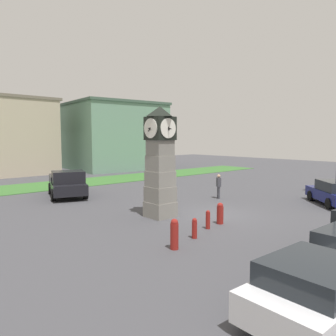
# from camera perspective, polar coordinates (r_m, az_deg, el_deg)

# --- Properties ---
(ground_plane) EXTENTS (87.96, 87.96, 0.00)m
(ground_plane) POSITION_cam_1_polar(r_m,az_deg,el_deg) (17.71, 8.13, -8.08)
(ground_plane) COLOR #424247
(clock_tower) EXTENTS (1.59, 1.64, 5.66)m
(clock_tower) POSITION_cam_1_polar(r_m,az_deg,el_deg) (16.68, -1.37, 0.89)
(clock_tower) COLOR gray
(clock_tower) RESTS_ON ground_plane
(bollard_near_tower) EXTENTS (0.30, 0.30, 1.14)m
(bollard_near_tower) POSITION_cam_1_polar(r_m,az_deg,el_deg) (12.23, 1.12, -11.39)
(bollard_near_tower) COLOR maroon
(bollard_near_tower) RESTS_ON ground_plane
(bollard_mid_row) EXTENTS (0.21, 0.21, 0.84)m
(bollard_mid_row) POSITION_cam_1_polar(r_m,az_deg,el_deg) (13.56, 4.64, -10.39)
(bollard_mid_row) COLOR maroon
(bollard_mid_row) RESTS_ON ground_plane
(bollard_far_row) EXTENTS (0.20, 0.20, 0.85)m
(bollard_far_row) POSITION_cam_1_polar(r_m,az_deg,el_deg) (14.97, 6.97, -8.88)
(bollard_far_row) COLOR maroon
(bollard_far_row) RESTS_ON ground_plane
(bollard_end_row) EXTENTS (0.32, 0.32, 1.01)m
(bollard_end_row) POSITION_cam_1_polar(r_m,az_deg,el_deg) (15.87, 9.06, -7.77)
(bollard_end_row) COLOR maroon
(bollard_end_row) RESTS_ON ground_plane
(car_navy_sedan) EXTENTS (3.98, 2.15, 1.46)m
(car_navy_sedan) POSITION_cam_1_polar(r_m,az_deg,el_deg) (8.39, 24.72, -18.68)
(car_navy_sedan) COLOR silver
(car_navy_sedan) RESTS_ON ground_plane
(car_far_lot) EXTENTS (4.19, 4.31, 1.50)m
(car_far_lot) POSITION_cam_1_polar(r_m,az_deg,el_deg) (22.29, 27.10, -3.84)
(car_far_lot) COLOR navy
(car_far_lot) RESTS_ON ground_plane
(pickup_truck) EXTENTS (3.57, 5.25, 1.85)m
(pickup_truck) POSITION_cam_1_polar(r_m,az_deg,el_deg) (23.78, -17.15, -2.54)
(pickup_truck) COLOR black
(pickup_truck) RESTS_ON ground_plane
(pedestrian_crossing_lot) EXTENTS (0.46, 0.35, 1.55)m
(pedestrian_crossing_lot) POSITION_cam_1_polar(r_m,az_deg,el_deg) (30.69, -2.51, -0.66)
(pedestrian_crossing_lot) COLOR #264CA5
(pedestrian_crossing_lot) RESTS_ON ground_plane
(pedestrian_by_cars) EXTENTS (0.42, 0.47, 1.63)m
(pedestrian_by_cars) POSITION_cam_1_polar(r_m,az_deg,el_deg) (22.21, 8.81, -2.91)
(pedestrian_by_cars) COLOR #3F3F47
(pedestrian_by_cars) RESTS_ON ground_plane
(storefront_low_left) EXTENTS (11.90, 11.31, 8.50)m
(storefront_low_left) POSITION_cam_1_polar(r_m,az_deg,el_deg) (43.64, -9.32, 5.50)
(storefront_low_left) COLOR gray
(storefront_low_left) RESTS_ON ground_plane
(grass_verge_far) EXTENTS (52.78, 5.26, 0.04)m
(grass_verge_far) POSITION_cam_1_polar(r_m,az_deg,el_deg) (29.52, -20.07, -2.91)
(grass_verge_far) COLOR #386B2D
(grass_verge_far) RESTS_ON ground_plane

